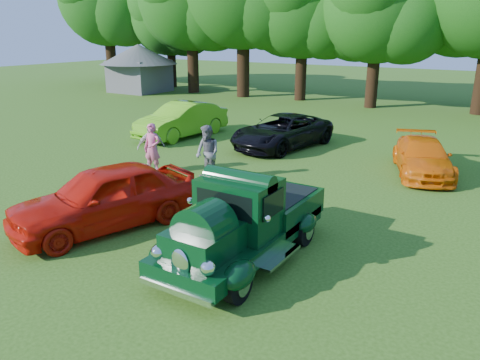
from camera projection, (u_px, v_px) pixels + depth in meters
The scene contains 10 objects.
ground at pixel (200, 237), 11.75m from camera, with size 120.00×120.00×0.00m, color #2C5012.
hero_pickup at pixel (245, 223), 10.46m from camera, with size 2.32×4.97×1.94m.
red_convertible at pixel (105, 197), 12.14m from camera, with size 1.96×4.88×1.66m, color red.
back_car_lime at pixel (182, 120), 22.64m from camera, with size 1.75×5.01×1.65m, color #51A315.
back_car_black at pixel (282, 131), 20.58m from camera, with size 2.40×5.20×1.45m, color black.
back_car_orange at pixel (423, 157), 16.78m from camera, with size 1.76×4.33×1.26m, color #E16207.
spectator_pink at pixel (152, 148), 16.82m from camera, with size 0.66×0.43×1.81m, color #D25686.
spectator_grey at pixel (207, 153), 15.98m from camera, with size 0.93×0.72×1.91m, color slate.
spectator_white at pixel (151, 147), 17.07m from camera, with size 1.04×0.43×1.77m, color beige.
gazebo at pixel (139, 63), 39.10m from camera, with size 6.40×6.40×3.90m.
Camera 1 is at (6.57, -8.58, 4.95)m, focal length 35.00 mm.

